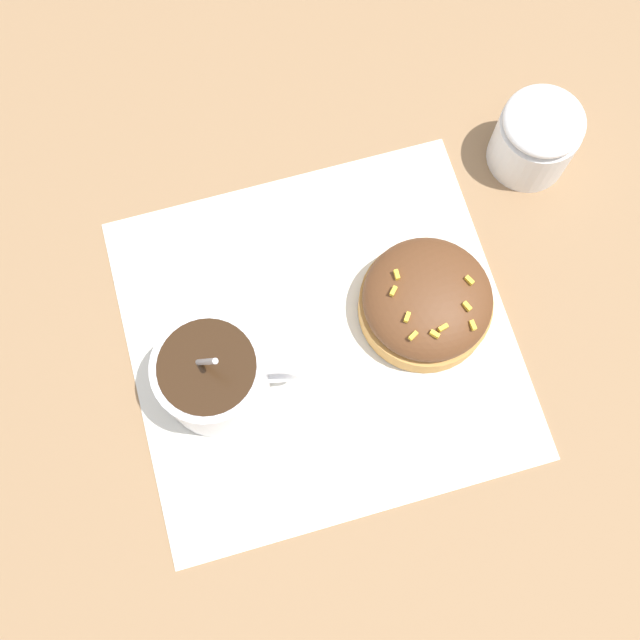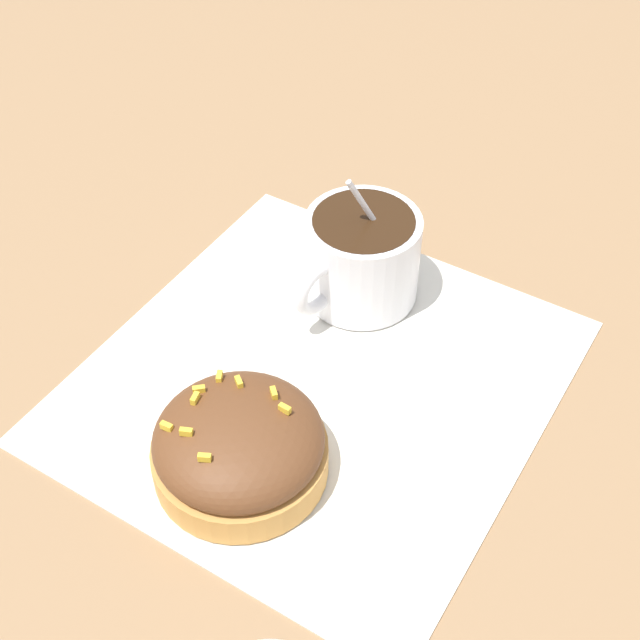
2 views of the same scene
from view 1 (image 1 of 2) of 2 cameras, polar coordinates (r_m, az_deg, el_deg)
The scene contains 5 objects.
ground_plane at distance 0.57m, azimuth 0.01°, elevation -1.31°, with size 3.00×3.00×0.00m, color #93704C.
paper_napkin at distance 0.57m, azimuth 0.01°, elevation -1.27°, with size 0.31×0.30×0.00m.
coffee_cup at distance 0.53m, azimuth -8.06°, elevation -4.23°, with size 0.10×0.08×0.10m.
frosted_pastry at distance 0.56m, azimuth 8.11°, elevation 1.41°, with size 0.10×0.10×0.05m.
sugar_bowl at distance 0.63m, azimuth 16.18°, elevation 13.32°, with size 0.06×0.06×0.07m.
Camera 1 is at (-0.06, -0.14, 0.55)m, focal length 42.00 mm.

